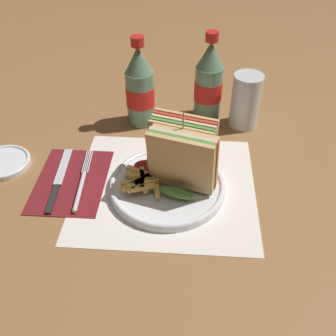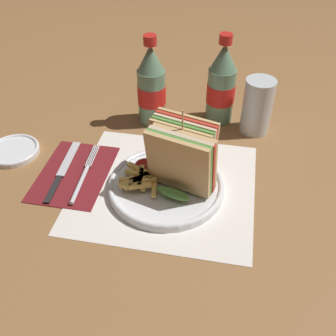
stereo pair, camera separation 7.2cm
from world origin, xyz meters
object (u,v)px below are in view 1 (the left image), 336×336
plate_main (167,185)px  glass_near (246,101)px  coke_bottle_near (140,88)px  coke_bottle_far (209,83)px  fork (81,185)px  club_sandwich (182,156)px  side_saucer (3,162)px  knife (59,179)px

plate_main → glass_near: (0.17, 0.25, 0.06)m
coke_bottle_near → coke_bottle_far: size_ratio=1.00×
fork → coke_bottle_near: (0.09, 0.25, 0.09)m
coke_bottle_far → plate_main: bearing=-106.2°
coke_bottle_near → glass_near: (0.25, 0.00, -0.03)m
club_sandwich → side_saucer: size_ratio=1.47×
knife → side_saucer: bearing=158.7°
coke_bottle_near → glass_near: coke_bottle_near is taller
plate_main → fork: (-0.18, -0.01, -0.00)m
plate_main → coke_bottle_far: 0.30m
fork → glass_near: size_ratio=1.39×
plate_main → fork: 0.18m
fork → coke_bottle_far: 0.40m
glass_near → side_saucer: glass_near is taller
club_sandwich → glass_near: bearing=58.9°
plate_main → club_sandwich: (0.03, 0.01, 0.07)m
coke_bottle_near → coke_bottle_far: same height
club_sandwich → fork: 0.22m
plate_main → side_saucer: plate_main is taller
coke_bottle_near → club_sandwich: bearing=-64.6°
fork → glass_near: glass_near is taller
plate_main → coke_bottle_far: (0.08, 0.28, 0.09)m
side_saucer → fork: bearing=-17.8°
coke_bottle_near → glass_near: size_ratio=1.64×
coke_bottle_far → side_saucer: (-0.45, -0.23, -0.09)m
plate_main → glass_near: bearing=55.2°
club_sandwich → coke_bottle_near: (-0.11, 0.23, 0.01)m
coke_bottle_near → coke_bottle_far: 0.17m
knife → coke_bottle_near: (0.15, 0.24, 0.09)m
fork → coke_bottle_near: 0.28m
coke_bottle_near → knife: bearing=-121.9°
glass_near → side_saucer: (-0.54, -0.20, -0.06)m
fork → knife: bearing=159.8°
plate_main → coke_bottle_far: coke_bottle_far is taller
coke_bottle_near → side_saucer: bearing=-146.0°
knife → glass_near: 0.47m
plate_main → side_saucer: size_ratio=2.05×
plate_main → club_sandwich: bearing=19.3°
coke_bottle_far → club_sandwich: bearing=-101.2°
knife → coke_bottle_far: 0.42m
knife → coke_bottle_far: size_ratio=0.90×
fork → side_saucer: 0.20m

